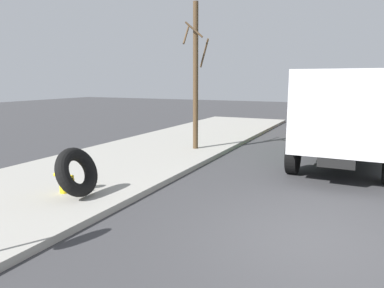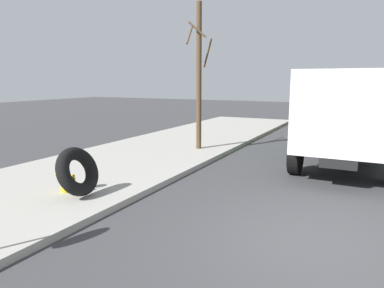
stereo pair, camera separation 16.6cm
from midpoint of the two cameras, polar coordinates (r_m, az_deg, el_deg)
The scene contains 8 objects.
ground_plane at distance 6.46m, azimuth 19.47°, elevation -15.50°, with size 80.00×80.00×0.00m, color #38383A.
sidewalk_curb at distance 9.56m, azimuth -23.16°, elevation -6.83°, with size 36.00×5.00×0.15m, color #99968E.
fire_hydrant at distance 8.83m, azimuth -19.03°, elevation -4.43°, with size 0.24×0.54×0.84m.
loose_tire at distance 8.36m, azimuth -17.15°, elevation -4.19°, with size 1.13×1.13×0.29m, color black.
dump_truck_green at distance 12.73m, azimuth 24.16°, elevation 4.21°, with size 7.02×2.85×3.00m.
dump_truck_yellow at distance 19.43m, azimuth 27.83°, elevation 5.67°, with size 7.03×2.87×3.00m.
dump_truck_gray at distance 30.56m, azimuth 25.94°, elevation 7.04°, with size 7.09×3.02×3.00m.
bare_tree at distance 13.50m, azimuth 1.47°, elevation 10.90°, with size 0.97×0.98×5.35m.
Camera 2 is at (-5.79, -0.68, 2.73)m, focal length 33.58 mm.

